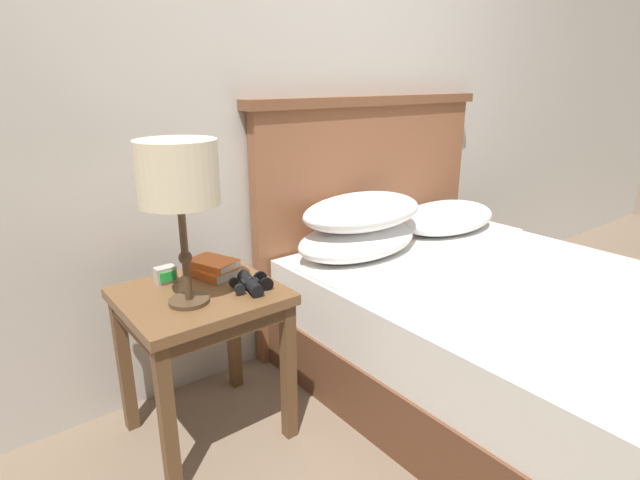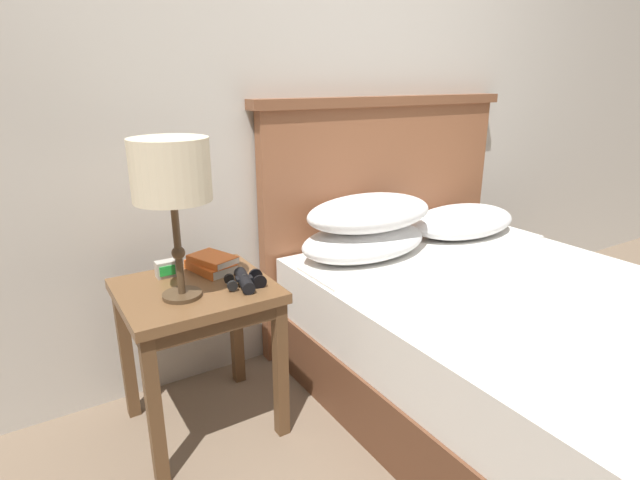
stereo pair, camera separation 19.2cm
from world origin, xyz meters
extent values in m
plane|color=#7A6651|center=(0.00, 0.00, 0.00)|extent=(20.00, 20.00, 0.00)
cube|color=beige|center=(0.00, 0.90, 1.30)|extent=(8.00, 0.06, 2.60)
cube|color=brown|center=(-0.68, 0.53, 0.55)|extent=(0.52, 0.48, 0.04)
cube|color=brown|center=(-0.68, 0.53, 0.51)|extent=(0.49, 0.45, 0.05)
cube|color=brown|center=(-0.91, 0.33, 0.27)|extent=(0.04, 0.04, 0.54)
cube|color=brown|center=(-0.46, 0.33, 0.27)|extent=(0.04, 0.04, 0.54)
cube|color=brown|center=(-0.91, 0.74, 0.27)|extent=(0.04, 0.04, 0.54)
cube|color=brown|center=(-0.46, 0.74, 0.27)|extent=(0.04, 0.04, 0.54)
cube|color=brown|center=(0.40, -0.10, 0.13)|extent=(1.30, 1.79, 0.26)
cube|color=white|center=(0.40, -0.10, 0.39)|extent=(1.27, 1.75, 0.25)
cube|color=white|center=(0.40, 0.48, 0.52)|extent=(1.25, 0.28, 0.01)
cube|color=brown|center=(0.40, 0.83, 0.57)|extent=(1.36, 0.06, 1.14)
cube|color=brown|center=(0.40, 0.83, 1.17)|extent=(1.43, 0.10, 0.04)
ellipsoid|color=white|center=(0.10, 0.59, 0.59)|extent=(0.60, 0.36, 0.15)
ellipsoid|color=white|center=(0.71, 0.59, 0.59)|extent=(0.60, 0.36, 0.15)
ellipsoid|color=white|center=(0.12, 0.59, 0.71)|extent=(0.60, 0.36, 0.15)
cylinder|color=#4C3823|center=(-0.75, 0.47, 0.58)|extent=(0.13, 0.13, 0.01)
cylinder|color=#4C3823|center=(-0.75, 0.47, 0.74)|extent=(0.02, 0.02, 0.32)
sphere|color=#4C3823|center=(-0.75, 0.47, 0.73)|extent=(0.04, 0.04, 0.04)
cylinder|color=beige|center=(-0.75, 0.47, 1.00)|extent=(0.25, 0.25, 0.20)
cube|color=silver|center=(-0.58, 0.65, 0.59)|extent=(0.15, 0.21, 0.03)
cube|color=orange|center=(-0.58, 0.65, 0.61)|extent=(0.16, 0.21, 0.00)
cube|color=orange|center=(-0.64, 0.63, 0.59)|extent=(0.05, 0.19, 0.03)
cube|color=silver|center=(-0.57, 0.64, 0.62)|extent=(0.16, 0.20, 0.02)
cube|color=orange|center=(-0.57, 0.64, 0.63)|extent=(0.17, 0.20, 0.00)
cube|color=orange|center=(-0.63, 0.62, 0.62)|extent=(0.07, 0.16, 0.03)
cylinder|color=black|center=(-0.54, 0.41, 0.59)|extent=(0.06, 0.10, 0.04)
cylinder|color=black|center=(-0.50, 0.40, 0.59)|extent=(0.05, 0.02, 0.05)
cylinder|color=black|center=(-0.59, 0.42, 0.59)|extent=(0.04, 0.02, 0.04)
cylinder|color=black|center=(-0.53, 0.47, 0.59)|extent=(0.06, 0.10, 0.04)
cylinder|color=black|center=(-0.48, 0.46, 0.59)|extent=(0.05, 0.02, 0.05)
cylinder|color=black|center=(-0.58, 0.48, 0.59)|extent=(0.04, 0.02, 0.04)
cube|color=black|center=(-0.54, 0.44, 0.60)|extent=(0.06, 0.05, 0.01)
cylinder|color=black|center=(-0.54, 0.44, 0.61)|extent=(0.02, 0.01, 0.02)
cube|color=#B7B2A8|center=(-0.74, 0.68, 0.60)|extent=(0.07, 0.04, 0.06)
cube|color=green|center=(-0.74, 0.65, 0.60)|extent=(0.06, 0.00, 0.04)
camera|label=1|loc=(-1.32, -0.96, 1.27)|focal=28.00mm
camera|label=2|loc=(-1.17, -1.07, 1.27)|focal=28.00mm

